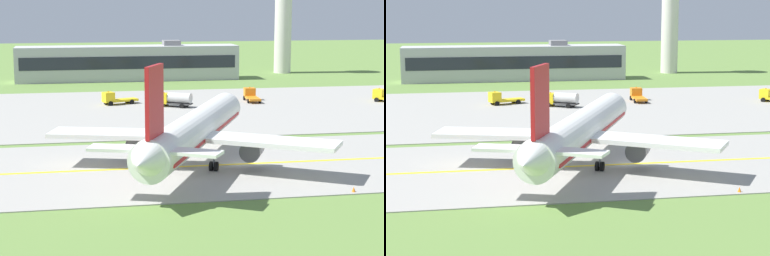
# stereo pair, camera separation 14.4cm
# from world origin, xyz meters

# --- Properties ---
(ground_plane) EXTENTS (500.00, 500.00, 0.00)m
(ground_plane) POSITION_xyz_m (0.00, 0.00, 0.00)
(ground_plane) COLOR olive
(taxiway_strip) EXTENTS (240.00, 28.00, 0.10)m
(taxiway_strip) POSITION_xyz_m (0.00, 0.00, 0.05)
(taxiway_strip) COLOR #9E9B93
(taxiway_strip) RESTS_ON ground
(apron_pad) EXTENTS (140.00, 52.00, 0.10)m
(apron_pad) POSITION_xyz_m (10.00, 42.00, 0.05)
(apron_pad) COLOR #9E9B93
(apron_pad) RESTS_ON ground
(taxiway_centreline) EXTENTS (220.00, 0.60, 0.01)m
(taxiway_centreline) POSITION_xyz_m (0.00, 0.00, 0.11)
(taxiway_centreline) COLOR yellow
(taxiway_centreline) RESTS_ON taxiway_strip
(airplane_lead) EXTENTS (30.91, 37.37, 12.70)m
(airplane_lead) POSITION_xyz_m (-5.89, -0.00, 4.13)
(airplane_lead) COLOR white
(airplane_lead) RESTS_ON ground
(service_truck_baggage) EXTENTS (6.17, 4.94, 2.65)m
(service_truck_baggage) POSITION_xyz_m (-1.01, 44.56, 1.53)
(service_truck_baggage) COLOR yellow
(service_truck_baggage) RESTS_ON ground
(service_truck_catering) EXTENTS (2.64, 6.51, 2.59)m
(service_truck_catering) POSITION_xyz_m (14.12, 49.37, 1.18)
(service_truck_catering) COLOR orange
(service_truck_catering) RESTS_ON ground
(service_truck_pushback) EXTENTS (6.72, 4.06, 2.59)m
(service_truck_pushback) POSITION_xyz_m (-11.24, 49.34, 1.18)
(service_truck_pushback) COLOR yellow
(service_truck_pushback) RESTS_ON ground
(terminal_building) EXTENTS (52.21, 8.65, 9.34)m
(terminal_building) POSITION_xyz_m (-5.09, 89.60, 4.10)
(terminal_building) COLOR #B2B2B7
(terminal_building) RESTS_ON ground
(control_tower) EXTENTS (7.60, 7.60, 29.71)m
(control_tower) POSITION_xyz_m (36.33, 99.79, 17.73)
(control_tower) COLOR silver
(control_tower) RESTS_ON ground
(traffic_cone_near_edge) EXTENTS (0.44, 0.44, 0.60)m
(traffic_cone_near_edge) POSITION_xyz_m (6.54, 12.25, 0.30)
(traffic_cone_near_edge) COLOR orange
(traffic_cone_near_edge) RESTS_ON ground
(traffic_cone_mid_edge) EXTENTS (0.44, 0.44, 0.60)m
(traffic_cone_mid_edge) POSITION_xyz_m (7.37, -13.33, 0.30)
(traffic_cone_mid_edge) COLOR orange
(traffic_cone_mid_edge) RESTS_ON ground
(traffic_cone_far_edge) EXTENTS (0.44, 0.44, 0.60)m
(traffic_cone_far_edge) POSITION_xyz_m (8.50, 13.13, 0.30)
(traffic_cone_far_edge) COLOR orange
(traffic_cone_far_edge) RESTS_ON ground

